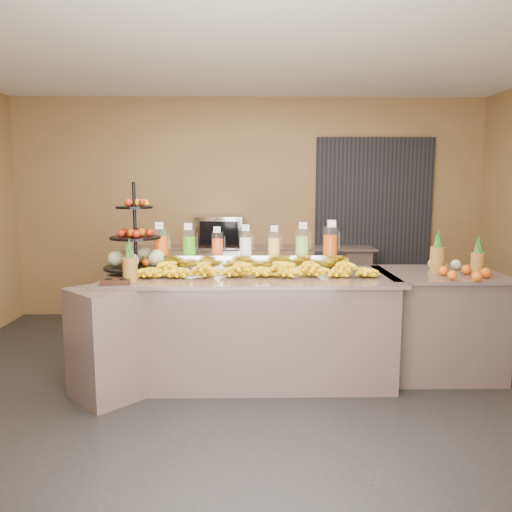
{
  "coord_description": "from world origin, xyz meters",
  "views": [
    {
      "loc": [
        -0.02,
        -3.98,
        1.72
      ],
      "look_at": [
        0.05,
        0.3,
        1.1
      ],
      "focal_mm": 35.0,
      "sensor_mm": 36.0,
      "label": 1
    }
  ],
  "objects_px": {
    "banana_heap": "(257,267)",
    "oven_warmer": "(220,232)",
    "pitcher_tray": "(246,261)",
    "right_fruit_pile": "(459,267)",
    "fruit_stand": "(140,249)",
    "condiment_caddy": "(116,281)"
  },
  "relations": [
    {
      "from": "oven_warmer",
      "to": "fruit_stand",
      "type": "bearing_deg",
      "value": -105.97
    },
    {
      "from": "banana_heap",
      "to": "pitcher_tray",
      "type": "bearing_deg",
      "value": 106.69
    },
    {
      "from": "right_fruit_pile",
      "to": "fruit_stand",
      "type": "bearing_deg",
      "value": 175.7
    },
    {
      "from": "fruit_stand",
      "to": "condiment_caddy",
      "type": "relative_size",
      "value": 3.51
    },
    {
      "from": "condiment_caddy",
      "to": "right_fruit_pile",
      "type": "height_order",
      "value": "right_fruit_pile"
    },
    {
      "from": "banana_heap",
      "to": "oven_warmer",
      "type": "distance_m",
      "value": 2.04
    },
    {
      "from": "condiment_caddy",
      "to": "oven_warmer",
      "type": "xyz_separation_m",
      "value": [
        0.7,
        2.31,
        0.18
      ]
    },
    {
      "from": "fruit_stand",
      "to": "right_fruit_pile",
      "type": "height_order",
      "value": "fruit_stand"
    },
    {
      "from": "fruit_stand",
      "to": "oven_warmer",
      "type": "bearing_deg",
      "value": 79.96
    },
    {
      "from": "pitcher_tray",
      "to": "fruit_stand",
      "type": "distance_m",
      "value": 0.96
    },
    {
      "from": "pitcher_tray",
      "to": "banana_heap",
      "type": "xyz_separation_m",
      "value": [
        0.1,
        -0.33,
        0.0
      ]
    },
    {
      "from": "pitcher_tray",
      "to": "fruit_stand",
      "type": "xyz_separation_m",
      "value": [
        -0.95,
        -0.14,
        0.13
      ]
    },
    {
      "from": "condiment_caddy",
      "to": "oven_warmer",
      "type": "relative_size",
      "value": 0.4
    },
    {
      "from": "pitcher_tray",
      "to": "banana_heap",
      "type": "distance_m",
      "value": 0.34
    },
    {
      "from": "right_fruit_pile",
      "to": "oven_warmer",
      "type": "height_order",
      "value": "oven_warmer"
    },
    {
      "from": "banana_heap",
      "to": "fruit_stand",
      "type": "distance_m",
      "value": 1.07
    },
    {
      "from": "pitcher_tray",
      "to": "condiment_caddy",
      "type": "relative_size",
      "value": 8.08
    },
    {
      "from": "pitcher_tray",
      "to": "right_fruit_pile",
      "type": "xyz_separation_m",
      "value": [
        1.85,
        -0.35,
        -0.0
      ]
    },
    {
      "from": "fruit_stand",
      "to": "condiment_caddy",
      "type": "height_order",
      "value": "fruit_stand"
    },
    {
      "from": "right_fruit_pile",
      "to": "oven_warmer",
      "type": "distance_m",
      "value": 2.97
    },
    {
      "from": "banana_heap",
      "to": "fruit_stand",
      "type": "height_order",
      "value": "fruit_stand"
    },
    {
      "from": "condiment_caddy",
      "to": "right_fruit_pile",
      "type": "relative_size",
      "value": 0.53
    }
  ]
}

